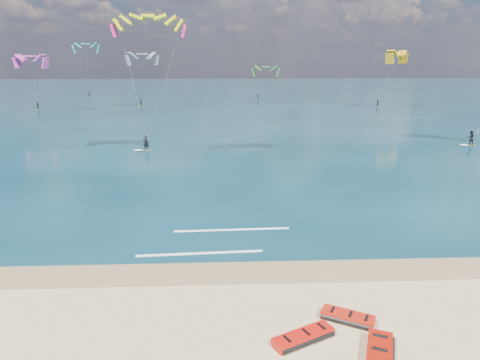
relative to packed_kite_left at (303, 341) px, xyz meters
name	(u,v)px	position (x,y,z in m)	size (l,w,h in m)	color
ground	(217,136)	(-3.48, 42.24, 0.00)	(320.00, 320.00, 0.00)	tan
wet_sand_strip	(210,272)	(-3.48, 5.24, 0.00)	(320.00, 2.40, 0.01)	brown
sea	(219,95)	(-3.48, 106.24, 0.02)	(320.00, 200.00, 0.04)	#082B2F
packed_kite_left	(303,341)	(0.00, 0.00, 0.00)	(2.53, 0.98, 0.36)	red
packed_kite_mid	(347,321)	(1.93, 1.12, 0.00)	(2.18, 1.00, 0.37)	red
kitesurfer_main	(147,80)	(-10.16, 30.70, 7.69)	(7.70, 6.80, 14.78)	gold
shoreline_foam	(217,241)	(-3.17, 8.81, 0.05)	(8.43, 3.64, 0.01)	white
distant_kites	(177,80)	(-12.21, 81.16, 5.43)	(74.71, 30.41, 13.20)	teal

